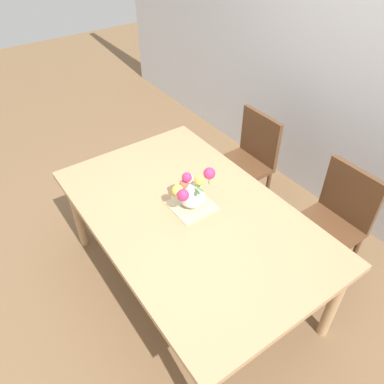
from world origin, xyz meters
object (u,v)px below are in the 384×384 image
(dining_table, at_px, (190,221))
(chair_right, at_px, (334,219))
(chair_left, at_px, (248,158))
(flower_vase, at_px, (192,192))

(dining_table, height_order, chair_right, chair_right)
(chair_left, height_order, chair_right, same)
(chair_left, height_order, flower_vase, flower_vase)
(dining_table, height_order, chair_left, chair_left)
(chair_right, xyz_separation_m, flower_vase, (-0.49, -0.87, 0.33))
(dining_table, bearing_deg, flower_vase, 137.69)
(chair_left, bearing_deg, chair_right, -180.00)
(dining_table, height_order, flower_vase, flower_vase)
(chair_left, distance_m, chair_right, 0.90)
(dining_table, xyz_separation_m, flower_vase, (-0.04, 0.04, 0.20))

